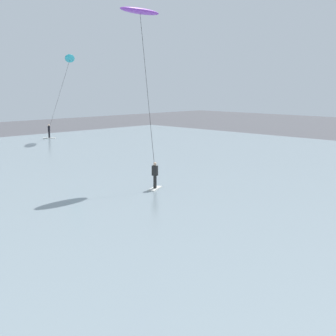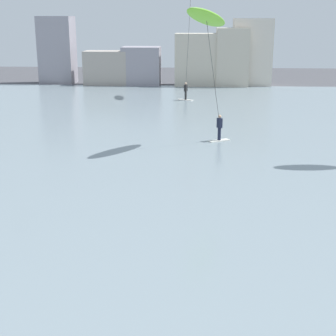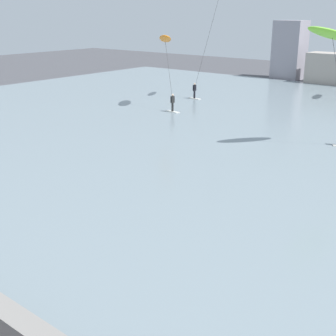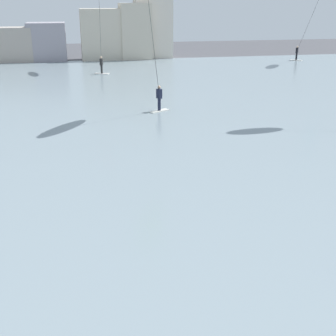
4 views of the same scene
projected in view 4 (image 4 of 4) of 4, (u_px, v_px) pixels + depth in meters
The scene contains 2 objects.
water_bay at pixel (152, 109), 30.00m from camera, with size 84.00×52.00×0.10m, color gray.
far_shore_buildings at pixel (74, 33), 52.93m from camera, with size 26.61×4.78×7.67m.
Camera 4 is at (-4.89, 1.97, 6.87)m, focal length 48.60 mm.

